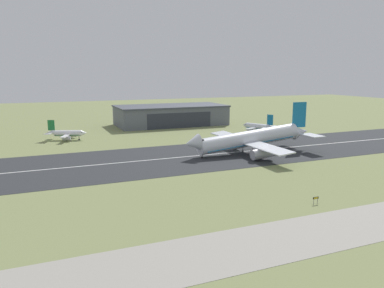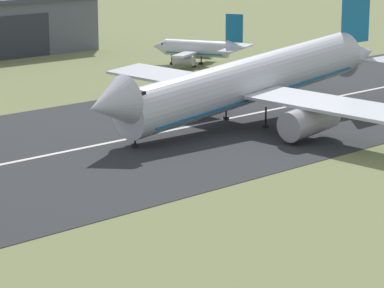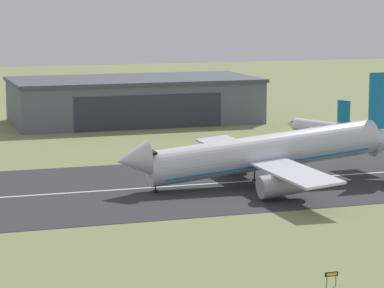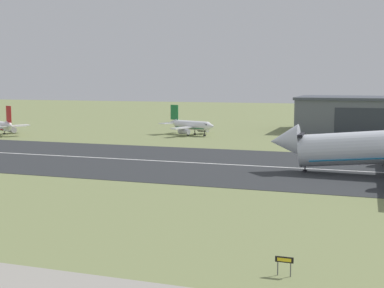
% 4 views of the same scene
% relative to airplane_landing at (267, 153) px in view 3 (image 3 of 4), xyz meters
% --- Properties ---
extents(ground_plane, '(711.71, 711.71, 0.00)m').
position_rel_airplane_landing_xyz_m(ground_plane, '(-29.15, -46.12, -5.70)').
color(ground_plane, '#7A8451').
extents(runway_strip, '(471.71, 47.40, 0.06)m').
position_rel_airplane_landing_xyz_m(runway_strip, '(-29.15, 3.77, -5.67)').
color(runway_strip, '#2B2D30').
rests_on(runway_strip, ground_plane).
extents(runway_centreline, '(424.54, 0.70, 0.01)m').
position_rel_airplane_landing_xyz_m(runway_centreline, '(-29.15, 3.77, -5.63)').
color(runway_centreline, silver).
rests_on(runway_centreline, runway_strip).
extents(hangar_building, '(65.42, 31.44, 11.89)m').
position_rel_airplane_landing_xyz_m(hangar_building, '(-0.95, 89.65, 0.26)').
color(hangar_building, slate).
rests_on(hangar_building, ground_plane).
extents(airplane_landing, '(56.02, 51.18, 19.39)m').
position_rel_airplane_landing_xyz_m(airplane_landing, '(0.00, 0.00, 0.00)').
color(airplane_landing, silver).
rests_on(airplane_landing, ground_plane).
extents(airplane_parked_centre, '(18.21, 20.30, 10.21)m').
position_rel_airplane_landing_xyz_m(airplane_parked_centre, '(30.63, 42.35, -2.43)').
color(airplane_parked_centre, silver).
rests_on(airplane_parked_centre, ground_plane).
extents(runway_sign, '(1.64, 0.13, 1.77)m').
position_rel_airplane_landing_xyz_m(runway_sign, '(-15.62, -56.19, -4.35)').
color(runway_sign, '#4C4C51').
rests_on(runway_sign, ground_plane).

